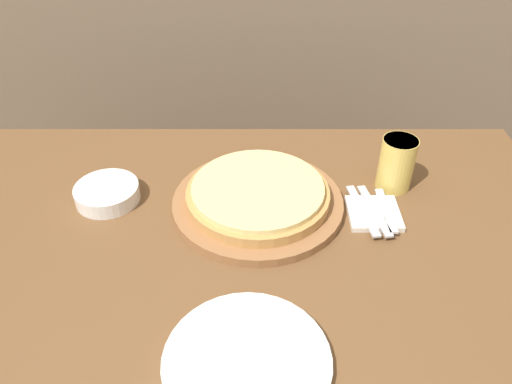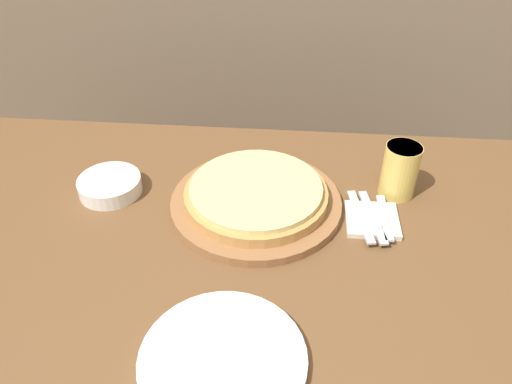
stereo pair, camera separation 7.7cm
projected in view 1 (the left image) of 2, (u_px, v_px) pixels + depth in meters
dining_table at (231, 354)px, 1.24m from camera, size 1.47×0.90×0.76m
pizza_on_board at (256, 198)px, 1.08m from camera, size 0.37×0.37×0.06m
beer_glass at (395, 161)px, 1.12m from camera, size 0.08×0.08×0.12m
dinner_plate at (246, 362)px, 0.78m from camera, size 0.27×0.27×0.02m
side_bowl at (105, 194)px, 1.10m from camera, size 0.14×0.14×0.04m
napkin_stack at (372, 213)px, 1.07m from camera, size 0.11×0.11×0.01m
fork at (361, 210)px, 1.07m from camera, size 0.05×0.17×0.00m
dinner_knife at (372, 210)px, 1.07m from camera, size 0.05×0.17×0.00m
spoon at (384, 210)px, 1.07m from camera, size 0.02×0.15×0.00m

